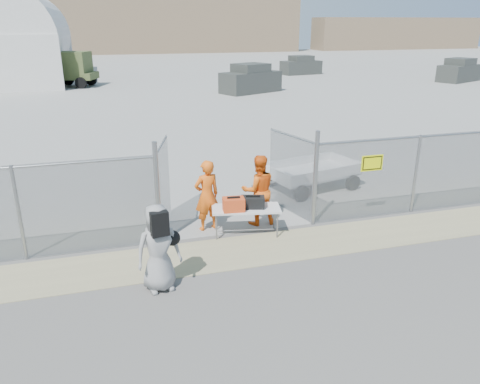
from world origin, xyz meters
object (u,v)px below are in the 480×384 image
object	(u,v)px
security_worker_right	(258,190)
utility_trailer	(312,175)
folding_table	(246,221)
security_worker_left	(207,196)
visitor	(158,248)

from	to	relation	value
security_worker_right	utility_trailer	bearing A→B (deg)	-136.42
folding_table	utility_trailer	distance (m)	4.10
folding_table	utility_trailer	bearing A→B (deg)	53.86
security_worker_left	utility_trailer	distance (m)	4.50
security_worker_left	folding_table	bearing A→B (deg)	133.80
utility_trailer	folding_table	bearing A→B (deg)	-151.19
folding_table	utility_trailer	world-z (taller)	utility_trailer
visitor	utility_trailer	distance (m)	7.20
folding_table	security_worker_left	world-z (taller)	security_worker_left
folding_table	security_worker_right	distance (m)	0.95
visitor	security_worker_left	bearing A→B (deg)	50.43
security_worker_left	visitor	world-z (taller)	security_worker_left
security_worker_left	security_worker_right	distance (m)	1.36
folding_table	visitor	xyz separation A→B (m)	(-2.38, -1.96, 0.54)
folding_table	security_worker_right	bearing A→B (deg)	59.84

